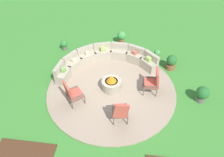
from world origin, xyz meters
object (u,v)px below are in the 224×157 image
(potted_plant_1, at_px, (121,37))
(potted_plant_0, at_px, (202,94))
(potted_plant_2, at_px, (157,54))
(fire_pit, at_px, (111,84))
(curved_stone_bench, at_px, (105,59))
(potted_plant_4, at_px, (64,45))
(lounge_chair_front_left, at_px, (72,93))
(potted_plant_3, at_px, (171,62))
(lounge_chair_front_right, at_px, (120,111))
(lounge_chair_back_left, at_px, (153,81))

(potted_plant_1, bearing_deg, potted_plant_0, -46.96)
(potted_plant_1, xyz_separation_m, potted_plant_2, (1.88, -1.22, -0.13))
(fire_pit, xyz_separation_m, curved_stone_bench, (-0.52, 1.57, 0.04))
(curved_stone_bench, distance_m, potted_plant_4, 2.56)
(potted_plant_0, height_order, potted_plant_1, potted_plant_1)
(fire_pit, relative_size, lounge_chair_front_left, 0.72)
(fire_pit, xyz_separation_m, potted_plant_1, (0.09, 3.64, 0.07))
(lounge_chair_front_left, height_order, potted_plant_3, lounge_chair_front_left)
(lounge_chair_front_left, xyz_separation_m, potted_plant_2, (3.34, 3.40, -0.35))
(lounge_chair_front_right, distance_m, potted_plant_3, 3.94)
(potted_plant_2, distance_m, potted_plant_4, 4.81)
(curved_stone_bench, relative_size, lounge_chair_front_right, 4.12)
(potted_plant_0, height_order, potted_plant_2, potted_plant_0)
(curved_stone_bench, xyz_separation_m, lounge_chair_front_left, (-0.86, -2.55, 0.25))
(lounge_chair_front_left, xyz_separation_m, potted_plant_3, (3.98, 2.71, -0.23))
(lounge_chair_front_left, distance_m, potted_plant_3, 4.83)
(fire_pit, xyz_separation_m, lounge_chair_back_left, (1.69, 0.05, 0.30))
(curved_stone_bench, distance_m, lounge_chair_front_right, 3.35)
(potted_plant_2, bearing_deg, curved_stone_bench, -161.10)
(potted_plant_4, bearing_deg, lounge_chair_back_left, -29.91)
(potted_plant_0, distance_m, potted_plant_4, 7.08)
(potted_plant_1, bearing_deg, potted_plant_4, -161.49)
(potted_plant_4, bearing_deg, lounge_chair_front_left, -68.08)
(lounge_chair_back_left, height_order, potted_plant_0, lounge_chair_back_left)
(lounge_chair_front_left, height_order, lounge_chair_front_right, lounge_chair_front_left)
(lounge_chair_front_right, bearing_deg, potted_plant_1, 83.98)
(lounge_chair_back_left, height_order, potted_plant_1, lounge_chair_back_left)
(lounge_chair_front_left, bearing_deg, fire_pit, 85.53)
(fire_pit, bearing_deg, potted_plant_3, 33.59)
(potted_plant_2, bearing_deg, lounge_chair_front_right, -109.75)
(potted_plant_0, relative_size, potted_plant_1, 0.98)
(lounge_chair_front_left, bearing_deg, lounge_chair_front_right, 31.86)
(potted_plant_0, bearing_deg, potted_plant_1, 133.04)
(potted_plant_0, distance_m, potted_plant_3, 2.17)
(lounge_chair_front_right, relative_size, lounge_chair_back_left, 0.95)
(potted_plant_1, distance_m, potted_plant_2, 2.24)
(potted_plant_3, bearing_deg, potted_plant_0, -61.27)
(potted_plant_2, bearing_deg, potted_plant_3, -47.17)
(curved_stone_bench, distance_m, potted_plant_1, 2.16)
(potted_plant_1, bearing_deg, lounge_chair_front_right, -85.30)
(curved_stone_bench, distance_m, lounge_chair_back_left, 2.70)
(lounge_chair_front_right, bearing_deg, potted_plant_4, 117.58)
(fire_pit, xyz_separation_m, potted_plant_4, (-2.84, 2.65, -0.03))
(lounge_chair_back_left, relative_size, potted_plant_0, 1.62)
(lounge_chair_front_left, height_order, potted_plant_4, lounge_chair_front_left)
(curved_stone_bench, distance_m, potted_plant_3, 3.13)
(fire_pit, bearing_deg, lounge_chair_back_left, 1.58)
(lounge_chair_back_left, height_order, potted_plant_3, lounge_chair_back_left)
(potted_plant_2, relative_size, potted_plant_3, 0.72)
(potted_plant_0, xyz_separation_m, potted_plant_4, (-6.49, 2.83, -0.08))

